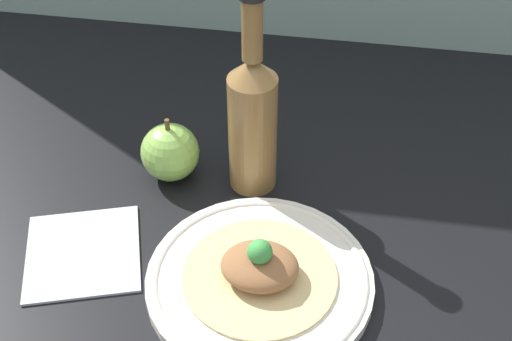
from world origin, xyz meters
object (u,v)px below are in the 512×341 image
plated_food (260,268)px  apple (170,152)px  plate (260,280)px  cider_bottle (253,118)px

plated_food → apple: 25.33cm
plated_food → plate: bearing=-99.5°
cider_bottle → apple: size_ratio=3.04×
plated_food → apple: apple is taller
plated_food → cider_bottle: cider_bottle is taller
apple → plate: bearing=-49.2°
plated_food → apple: bearing=130.8°
plated_food → apple: (-16.54, 19.17, 0.99)cm
plate → plated_food: plated_food is taller
apple → cider_bottle: bearing=1.9°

